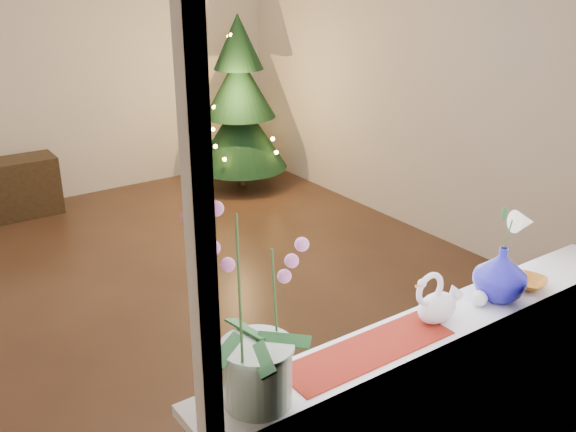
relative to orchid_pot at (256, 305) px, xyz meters
name	(u,v)px	position (x,y,z in m)	size (l,w,h in m)	color
ground	(185,291)	(0.86, 2.38, -1.27)	(5.00, 5.00, 0.00)	#311E14
wall_back	(59,62)	(0.86, 4.88, 0.08)	(4.50, 0.10, 2.70)	beige
wall_front	(478,231)	(0.86, -0.12, 0.08)	(4.50, 0.10, 2.70)	beige
wall_right	(418,75)	(3.11, 2.38, 0.08)	(0.10, 5.00, 2.70)	beige
window_apron	(447,430)	(0.86, -0.08, -0.83)	(2.20, 0.08, 0.88)	white
windowsill	(440,324)	(0.86, 0.01, -0.37)	(2.20, 0.26, 0.04)	white
window_frame	(483,133)	(0.86, -0.09, 0.43)	(2.22, 0.06, 1.60)	white
runner	(368,350)	(0.48, 0.01, -0.35)	(0.70, 0.20, 0.01)	maroon
orchid_pot	(256,305)	(0.00, 0.00, 0.00)	(0.24, 0.24, 0.71)	white
swan	(438,297)	(0.84, 0.02, -0.25)	(0.25, 0.11, 0.21)	silver
blue_vase	(501,270)	(1.19, 0.00, -0.22)	(0.25, 0.25, 0.27)	navy
lily	(508,218)	(1.19, 0.00, 0.01)	(0.15, 0.08, 0.20)	white
paperweight	(479,298)	(1.08, 0.00, -0.32)	(0.07, 0.07, 0.07)	silver
amber_dish	(526,283)	(1.38, -0.01, -0.33)	(0.14, 0.14, 0.04)	#AB6318
xmas_tree	(240,103)	(2.44, 4.19, -0.39)	(0.97, 0.97, 1.77)	#0E3218
side_table	(17,188)	(0.26, 4.63, -1.00)	(0.73, 0.36, 0.55)	black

